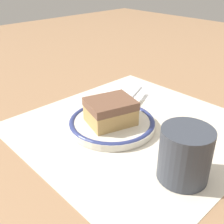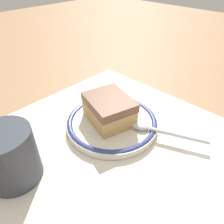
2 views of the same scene
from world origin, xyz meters
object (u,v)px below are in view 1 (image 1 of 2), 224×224
cake_slice (111,111)px  cup (184,157)px  plate (112,123)px  spoon (128,102)px  napkin (127,92)px

cake_slice → cup: bearing=174.1°
plate → cake_slice: cake_slice is taller
spoon → cake_slice: bearing=110.9°
cup → napkin: (0.28, -0.17, -0.04)m
plate → cake_slice: 0.03m
spoon → cup: cup is taller
plate → cup: 0.19m
cup → plate: bearing=-7.6°
plate → cup: bearing=172.4°
plate → spoon: (0.03, -0.08, 0.01)m
napkin → cake_slice: bearing=123.5°
spoon → napkin: 0.10m
plate → napkin: (0.10, -0.14, -0.01)m
plate → cup: cup is taller
spoon → napkin: bearing=-45.0°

